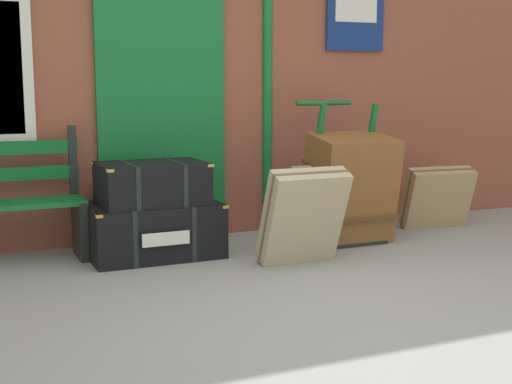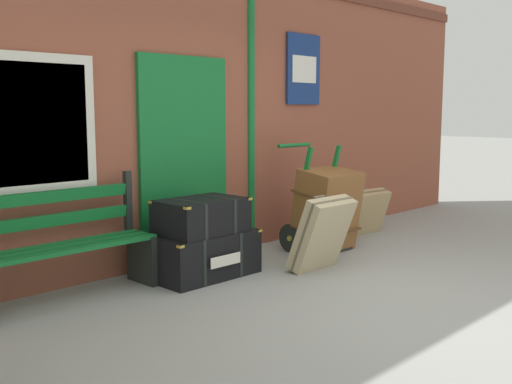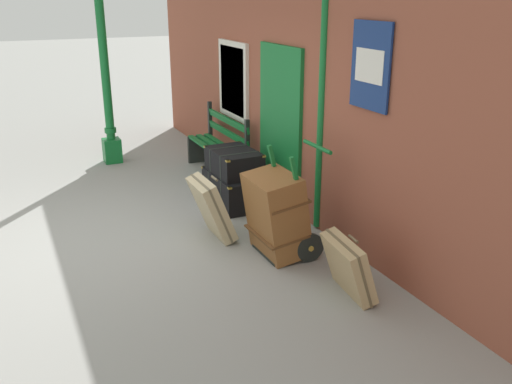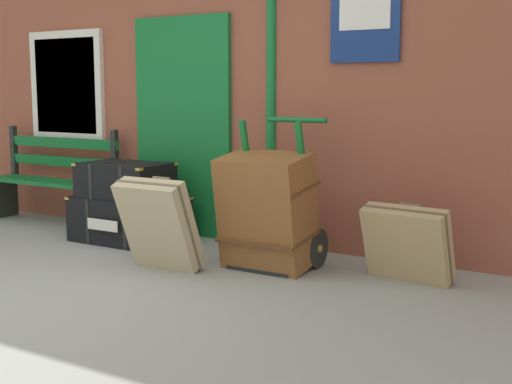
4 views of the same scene
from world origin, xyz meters
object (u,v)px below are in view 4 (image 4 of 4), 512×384
Objects in this scene: steamer_trunk_middle at (125,180)px; porters_trolley at (278,232)px; large_brown_trunk at (267,211)px; suitcase_umber at (159,225)px; platform_bench at (53,182)px; steamer_trunk_base at (130,219)px; suitcase_caramel at (407,244)px.

porters_trolley reaches higher than steamer_trunk_middle.
large_brown_trunk is 0.85m from suitcase_umber.
platform_bench is 1.95× the size of steamer_trunk_middle.
platform_bench is 2.97m from large_brown_trunk.
platform_bench is at bearing 170.58° from large_brown_trunk.
steamer_trunk_middle is at bearing -112.90° from steamer_trunk_base.
steamer_trunk_base is at bearing 172.01° from large_brown_trunk.
steamer_trunk_base is (1.29, -0.26, -0.23)m from platform_bench.
platform_bench reaches higher than suitcase_caramel.
steamer_trunk_base is 1.67m from large_brown_trunk.
large_brown_trunk is at bearing 34.86° from suitcase_umber.
porters_trolley is 1.07m from suitcase_caramel.
large_brown_trunk is (-0.00, -0.18, 0.20)m from porters_trolley.
large_brown_trunk is (1.64, -0.20, -0.11)m from steamer_trunk_middle.
suitcase_caramel is (1.07, 0.22, -0.18)m from large_brown_trunk.
porters_trolley reaches higher than suitcase_umber.
steamer_trunk_base is 1.23× the size of steamer_trunk_middle.
porters_trolley is 0.96m from suitcase_umber.
steamer_trunk_middle is 1.11× the size of suitcase_umber.
suitcase_caramel is (2.71, 0.02, -0.29)m from steamer_trunk_middle.
large_brown_trunk is at bearing -6.91° from steamer_trunk_middle.
platform_bench is at bearing 168.80° from steamer_trunk_base.
porters_trolley is 1.60× the size of suitcase_umber.
platform_bench is 1.35× the size of porters_trolley.
platform_bench is 2.38× the size of suitcase_caramel.
steamer_trunk_middle is at bearing 179.25° from porters_trolley.
large_brown_trunk is at bearing -9.42° from platform_bench.
platform_bench is at bearing 176.18° from suitcase_caramel.
suitcase_umber is (-1.76, -0.70, 0.08)m from suitcase_caramel.
steamer_trunk_base is 0.37m from steamer_trunk_middle.
suitcase_umber is (0.94, -0.71, 0.16)m from steamer_trunk_base.
steamer_trunk_base is 1.08× the size of large_brown_trunk.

